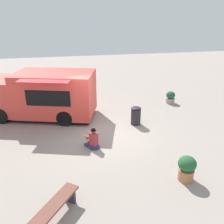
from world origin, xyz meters
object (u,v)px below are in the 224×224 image
Objects in this scene: planter_flowering_far at (187,168)px; food_truck at (42,96)px; trash_bin at (136,116)px; plaza_bench at (54,208)px; person_customer at (93,140)px; planter_flowering_near at (170,97)px.

food_truck is at bearing -142.95° from planter_flowering_far.
food_truck is 7.81m from planter_flowering_far.
trash_bin is (-4.33, -0.35, -0.01)m from planter_flowering_far.
trash_bin reaches higher than planter_flowering_far.
trash_bin reaches higher than plaza_bench.
trash_bin is (1.88, 4.34, -0.68)m from food_truck.
person_customer reaches higher than planter_flowering_near.
person_customer is 0.52× the size of plaza_bench.
planter_flowering_far is at bearing 4.61° from trash_bin.
plaza_bench is at bearing -23.24° from person_customer.
plaza_bench is at bearing -78.91° from planter_flowering_far.
person_customer is 3.72m from plaza_bench.
plaza_bench is 1.91× the size of trash_bin.
person_customer is at bearing -134.67° from planter_flowering_far.
food_truck is at bearing -86.08° from planter_flowering_near.
trash_bin is at bearing -175.39° from planter_flowering_far.
planter_flowering_near is 3.71m from trash_bin.
planter_flowering_far is 4.19m from plaza_bench.
planter_flowering_far is 0.98× the size of trash_bin.
planter_flowering_near is at bearing 159.53° from planter_flowering_far.
planter_flowering_near is 0.81× the size of trash_bin.
person_customer is 6.57m from planter_flowering_near.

